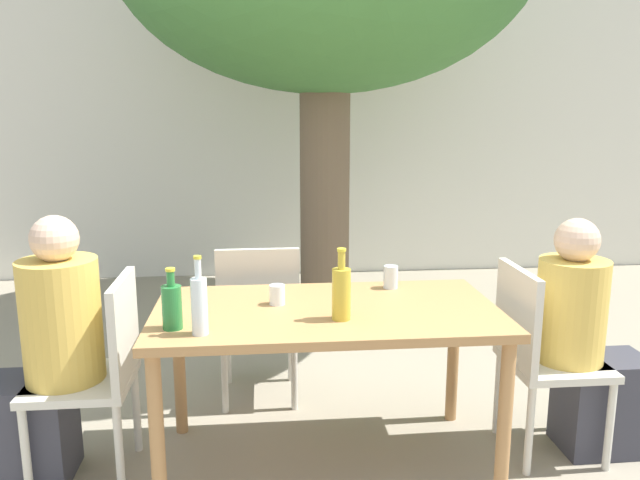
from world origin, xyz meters
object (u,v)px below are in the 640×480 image
object	(u,v)px
patio_chair_1	(538,349)
drinking_glass_1	(277,295)
dining_table_front	(326,326)
drinking_glass_0	(391,277)
patio_chair_0	(100,366)
person_seated_1	(587,351)
water_bottle_0	(199,304)
oil_cruet_1	(341,292)
patio_chair_2	(258,314)
green_bottle_2	(172,305)
person_seated_0	(44,366)

from	to	relation	value
patio_chair_1	drinking_glass_1	distance (m)	1.26
dining_table_front	drinking_glass_0	xyz separation A→B (m)	(0.35, 0.29, 0.14)
drinking_glass_0	patio_chair_1	bearing A→B (deg)	-23.96
patio_chair_1	patio_chair_0	bearing A→B (deg)	90.00
person_seated_1	water_bottle_0	xyz separation A→B (m)	(-1.78, -0.28, 0.38)
oil_cruet_1	drinking_glass_1	size ratio (longest dim) A/B	3.38
patio_chair_0	water_bottle_0	xyz separation A→B (m)	(0.47, -0.28, 0.36)
patio_chair_2	person_seated_1	world-z (taller)	person_seated_1
patio_chair_0	person_seated_1	world-z (taller)	person_seated_1
person_seated_1	green_bottle_2	size ratio (longest dim) A/B	4.53
water_bottle_0	drinking_glass_1	distance (m)	0.48
water_bottle_0	oil_cruet_1	size ratio (longest dim) A/B	1.04
water_bottle_0	drinking_glass_1	xyz separation A→B (m)	(0.31, 0.36, -0.08)
patio_chair_0	drinking_glass_1	size ratio (longest dim) A/B	10.07
person_seated_0	green_bottle_2	distance (m)	0.71
patio_chair_2	person_seated_0	distance (m)	1.14
person_seated_1	green_bottle_2	bearing A→B (deg)	96.20
green_bottle_2	drinking_glass_0	bearing A→B (deg)	26.31
oil_cruet_1	dining_table_front	bearing A→B (deg)	106.49
patio_chair_2	oil_cruet_1	bearing A→B (deg)	113.85
drinking_glass_0	drinking_glass_1	world-z (taller)	drinking_glass_0
patio_chair_1	oil_cruet_1	world-z (taller)	oil_cruet_1
drinking_glass_0	patio_chair_2	bearing A→B (deg)	151.66
patio_chair_1	drinking_glass_0	xyz separation A→B (m)	(-0.65, 0.29, 0.29)
drinking_glass_0	dining_table_front	bearing A→B (deg)	-140.64
patio_chair_2	oil_cruet_1	size ratio (longest dim) A/B	2.98
dining_table_front	drinking_glass_1	distance (m)	0.27
dining_table_front	patio_chair_2	distance (m)	0.73
dining_table_front	person_seated_0	world-z (taller)	person_seated_0
patio_chair_0	oil_cruet_1	bearing A→B (deg)	81.53
patio_chair_1	person_seated_0	xyz separation A→B (m)	(-2.25, -0.00, 0.01)
person_seated_0	water_bottle_0	distance (m)	0.84
drinking_glass_1	person_seated_0	bearing A→B (deg)	-175.69
dining_table_front	drinking_glass_0	size ratio (longest dim) A/B	13.64
patio_chair_1	drinking_glass_0	distance (m)	0.77
drinking_glass_0	water_bottle_0	bearing A→B (deg)	-147.17
person_seated_0	person_seated_1	size ratio (longest dim) A/B	1.04
person_seated_1	oil_cruet_1	size ratio (longest dim) A/B	3.73
dining_table_front	person_seated_0	distance (m)	1.25
patio_chair_1	green_bottle_2	world-z (taller)	green_bottle_2
green_bottle_2	oil_cruet_1	bearing A→B (deg)	4.07
dining_table_front	patio_chair_0	distance (m)	1.02
patio_chair_0	drinking_glass_1	distance (m)	0.84
patio_chair_1	green_bottle_2	size ratio (longest dim) A/B	3.63
patio_chair_2	green_bottle_2	xyz separation A→B (m)	(-0.34, -0.85, 0.33)
dining_table_front	drinking_glass_0	bearing A→B (deg)	39.36
dining_table_front	drinking_glass_0	world-z (taller)	drinking_glass_0
drinking_glass_1	patio_chair_1	bearing A→B (deg)	-3.61
dining_table_front	person_seated_0	bearing A→B (deg)	-180.00
patio_chair_0	person_seated_0	size ratio (longest dim) A/B	0.77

